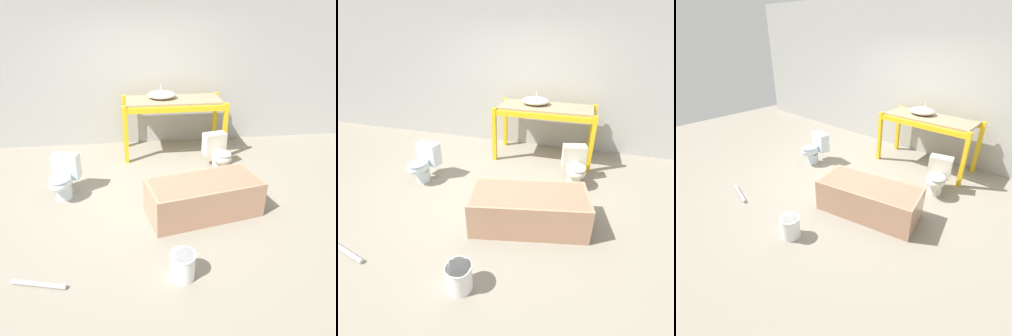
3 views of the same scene
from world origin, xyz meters
TOP-DOWN VIEW (x-y plane):
  - ground_plane at (0.00, 0.00)m, footprint 12.00×12.00m
  - warehouse_wall_rear at (0.00, 2.13)m, footprint 10.80×0.08m
  - shelving_rack at (0.53, 1.52)m, footprint 1.82×0.80m
  - sink_basin at (0.33, 1.59)m, footprint 0.50×0.42m
  - bathtub_main at (0.67, -0.53)m, footprint 1.58×0.95m
  - toilet_near at (-1.23, 0.12)m, footprint 0.44×0.62m
  - toilet_far at (1.18, 0.70)m, footprint 0.46×0.62m
  - bucket_white at (0.22, -1.65)m, footprint 0.27×0.27m
  - loose_pipe at (-1.24, -1.60)m, footprint 0.57×0.19m

SIDE VIEW (x-z plane):
  - ground_plane at x=0.00m, z-range 0.00..0.00m
  - loose_pipe at x=-1.24m, z-range 0.00..0.05m
  - bucket_white at x=0.22m, z-range 0.01..0.31m
  - bathtub_main at x=0.67m, z-range 0.04..0.53m
  - toilet_near at x=-1.23m, z-range 0.02..0.62m
  - toilet_far at x=1.18m, z-range 0.02..0.62m
  - shelving_rack at x=0.53m, z-range 0.35..1.37m
  - sink_basin at x=0.33m, z-range 0.98..1.20m
  - warehouse_wall_rear at x=0.00m, z-range 0.00..3.20m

